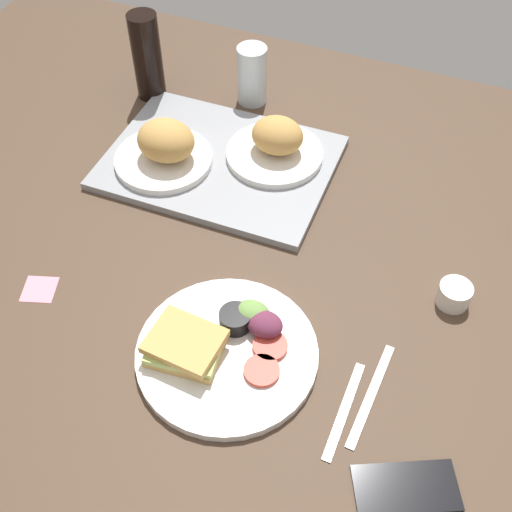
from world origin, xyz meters
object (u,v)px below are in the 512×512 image
(fork, at_px, (344,410))
(espresso_cup, at_px, (454,295))
(drinking_glass, at_px, (252,75))
(plate_with_salad, at_px, (224,347))
(soda_bottle, at_px, (147,57))
(sticky_note, at_px, (39,289))
(knife, at_px, (371,395))
(bread_plate_near, at_px, (165,148))
(bread_plate_far, at_px, (276,144))
(cell_phone, at_px, (406,487))
(serving_tray, at_px, (220,162))

(fork, bearing_deg, espresso_cup, -21.98)
(drinking_glass, bearing_deg, fork, -57.30)
(plate_with_salad, height_order, fork, plate_with_salad)
(soda_bottle, height_order, sticky_note, soda_bottle)
(knife, bearing_deg, fork, 146.52)
(bread_plate_near, bearing_deg, knife, -33.09)
(bread_plate_far, xyz_separation_m, plate_with_salad, (0.09, -0.46, -0.03))
(fork, xyz_separation_m, knife, (0.03, 0.04, 0.00))
(bread_plate_far, bearing_deg, sticky_note, -119.04)
(drinking_glass, bearing_deg, plate_with_salad, -71.25)
(bread_plate_near, distance_m, plate_with_salad, 0.46)
(fork, relative_size, cell_phone, 1.18)
(plate_with_salad, relative_size, soda_bottle, 1.48)
(serving_tray, bearing_deg, cell_phone, -44.73)
(bread_plate_near, relative_size, bread_plate_far, 1.00)
(sticky_note, bearing_deg, knife, 2.07)
(bread_plate_near, distance_m, fork, 0.63)
(cell_phone, bearing_deg, bread_plate_far, 100.26)
(fork, height_order, sticky_note, fork)
(plate_with_salad, height_order, sticky_note, plate_with_salad)
(espresso_cup, relative_size, cell_phone, 0.39)
(drinking_glass, xyz_separation_m, fork, (0.42, -0.66, -0.06))
(plate_with_salad, xyz_separation_m, espresso_cup, (0.31, 0.24, 0.00))
(serving_tray, distance_m, sticky_note, 0.44)
(plate_with_salad, distance_m, drinking_glass, 0.67)
(bread_plate_near, distance_m, drinking_glass, 0.28)
(sticky_note, bearing_deg, cell_phone, -8.36)
(bread_plate_far, height_order, plate_with_salad, bread_plate_far)
(bread_plate_near, bearing_deg, bread_plate_far, 27.12)
(bread_plate_near, height_order, espresso_cup, bread_plate_near)
(bread_plate_near, relative_size, knife, 1.03)
(bread_plate_near, relative_size, cell_phone, 1.36)
(bread_plate_far, distance_m, fork, 0.57)
(knife, xyz_separation_m, sticky_note, (-0.58, -0.02, -0.00))
(serving_tray, xyz_separation_m, espresso_cup, (0.51, -0.16, 0.01))
(bread_plate_near, xyz_separation_m, fork, (0.49, -0.38, -0.05))
(plate_with_salad, bearing_deg, cell_phone, -17.88)
(serving_tray, height_order, bread_plate_far, bread_plate_far)
(bread_plate_far, relative_size, knife, 1.03)
(serving_tray, distance_m, bread_plate_far, 0.12)
(bread_plate_near, bearing_deg, espresso_cup, -11.16)
(bread_plate_far, distance_m, drinking_glass, 0.22)
(bread_plate_far, relative_size, drinking_glass, 1.49)
(bread_plate_far, xyz_separation_m, knife, (0.33, -0.44, -0.04))
(soda_bottle, bearing_deg, plate_with_salad, -52.50)
(serving_tray, xyz_separation_m, sticky_note, (-0.16, -0.41, -0.01))
(plate_with_salad, relative_size, drinking_glass, 2.19)
(cell_phone, bearing_deg, plate_with_salad, 136.22)
(drinking_glass, bearing_deg, cell_phone, -53.99)
(bread_plate_near, height_order, soda_bottle, soda_bottle)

